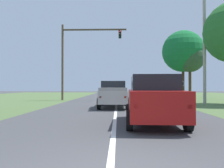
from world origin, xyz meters
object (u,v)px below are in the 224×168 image
at_px(red_suv_near, 153,99).
at_px(pickup_truck_lead, 113,94).
at_px(traffic_light, 78,51).
at_px(keep_moving_sign, 181,88).
at_px(utility_pole_right, 205,50).
at_px(oak_tree_right, 183,51).
at_px(extra_tree_2, 190,58).

xyz_separation_m(red_suv_near, pickup_truck_lead, (-1.83, 7.42, -0.06)).
height_order(red_suv_near, traffic_light, traffic_light).
xyz_separation_m(red_suv_near, keep_moving_sign, (4.82, 13.27, 0.36)).
relative_size(red_suv_near, utility_pole_right, 0.48).
xyz_separation_m(red_suv_near, oak_tree_right, (7.21, 20.93, 5.22)).
relative_size(keep_moving_sign, oak_tree_right, 0.24).
relative_size(red_suv_near, oak_tree_right, 0.53).
distance_m(pickup_truck_lead, traffic_light, 10.91).
distance_m(oak_tree_right, utility_pole_right, 9.51).
bearing_deg(oak_tree_right, pickup_truck_lead, -123.79).
bearing_deg(extra_tree_2, keep_moving_sign, -113.87).
xyz_separation_m(keep_moving_sign, utility_pole_right, (1.68, -1.72, 3.54)).
height_order(pickup_truck_lead, oak_tree_right, oak_tree_right).
bearing_deg(keep_moving_sign, utility_pole_right, -45.76).
distance_m(traffic_light, utility_pole_right, 13.48).
distance_m(red_suv_near, pickup_truck_lead, 7.64).
bearing_deg(extra_tree_2, utility_pole_right, -99.15).
height_order(keep_moving_sign, extra_tree_2, extra_tree_2).
xyz_separation_m(traffic_light, utility_pole_right, (12.59, -4.76, -0.72)).
xyz_separation_m(traffic_light, oak_tree_right, (13.30, 4.63, 0.60)).
xyz_separation_m(traffic_light, keep_moving_sign, (10.91, -3.03, -4.26)).
relative_size(oak_tree_right, utility_pole_right, 0.91).
xyz_separation_m(oak_tree_right, extra_tree_2, (0.68, -0.72, -0.95)).
distance_m(pickup_truck_lead, extra_tree_2, 16.65).
xyz_separation_m(keep_moving_sign, oak_tree_right, (2.39, 7.67, 4.86)).
bearing_deg(red_suv_near, traffic_light, 110.49).
height_order(keep_moving_sign, oak_tree_right, oak_tree_right).
xyz_separation_m(pickup_truck_lead, extra_tree_2, (9.72, 12.80, 4.33)).
xyz_separation_m(red_suv_near, traffic_light, (-6.09, 16.30, 4.62)).
xyz_separation_m(red_suv_near, utility_pole_right, (6.50, 11.54, 3.90)).
bearing_deg(extra_tree_2, traffic_light, -164.35).
relative_size(keep_moving_sign, utility_pole_right, 0.22).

